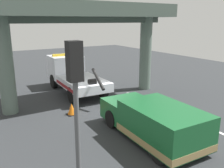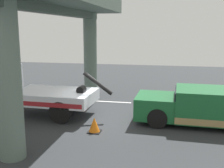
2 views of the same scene
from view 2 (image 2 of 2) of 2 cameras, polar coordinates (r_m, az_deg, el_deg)
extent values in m
cube|color=#2D3033|center=(13.40, -3.34, -6.96)|extent=(60.00, 40.00, 0.10)
cube|color=silver|center=(16.02, 20.87, -4.46)|extent=(2.60, 0.16, 0.01)
cube|color=silver|center=(16.13, -0.68, -3.60)|extent=(2.60, 0.16, 0.01)
cube|color=silver|center=(18.32, -19.37, -2.45)|extent=(2.60, 0.16, 0.01)
cube|color=silver|center=(13.74, -11.67, -2.48)|extent=(3.92, 2.53, 0.55)
cube|color=maroon|center=(12.72, -13.95, -4.07)|extent=(3.65, 0.15, 0.20)
cylinder|color=black|center=(12.82, -2.89, 0.12)|extent=(1.42, 0.23, 1.07)
cylinder|color=black|center=(13.14, -6.25, -1.18)|extent=(0.38, 0.46, 0.36)
cylinder|color=black|center=(16.24, -20.11, -2.39)|extent=(1.01, 0.35, 1.00)
cylinder|color=black|center=(12.63, -10.42, -5.64)|extent=(1.01, 0.35, 1.00)
cylinder|color=black|center=(14.48, -7.11, -3.37)|extent=(1.01, 0.35, 1.00)
cube|color=#195B2D|center=(12.87, 20.55, -3.99)|extent=(3.53, 2.32, 1.35)
cube|color=#195B2D|center=(12.84, 8.92, -4.36)|extent=(1.80, 2.17, 0.95)
cube|color=black|center=(12.68, 12.79, -2.38)|extent=(0.13, 1.94, 0.59)
cube|color=#9E8451|center=(13.00, 20.40, -6.10)|extent=(3.55, 2.33, 0.28)
cylinder|color=black|center=(11.99, 9.22, -6.91)|extent=(0.85, 0.31, 0.84)
cylinder|color=black|center=(13.83, 9.83, -4.49)|extent=(0.85, 0.31, 0.84)
cylinder|color=#596B60|center=(9.20, -20.40, 0.59)|extent=(0.82, 0.82, 5.07)
cylinder|color=#596B60|center=(17.69, -4.44, 6.01)|extent=(0.82, 0.82, 5.07)
cube|color=#3E4A43|center=(13.24, -10.26, 14.36)|extent=(0.50, 10.87, 0.36)
cone|color=orange|center=(11.45, -3.62, -8.28)|extent=(0.47, 0.47, 0.61)
cube|color=black|center=(11.55, -3.60, -9.64)|extent=(0.51, 0.51, 0.03)
camera|label=1|loc=(10.51, 68.41, 8.55)|focal=39.08mm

